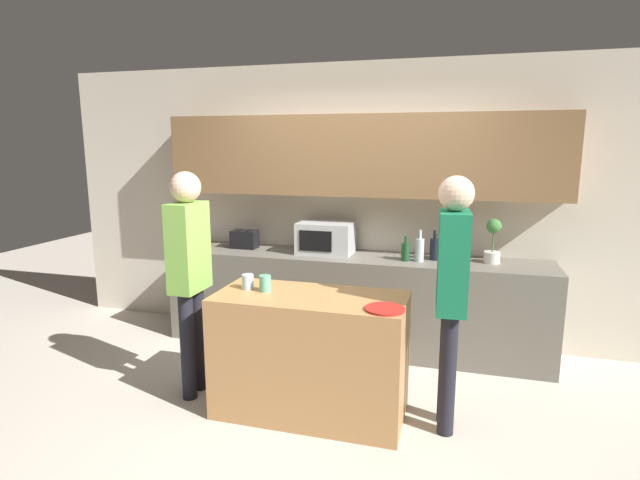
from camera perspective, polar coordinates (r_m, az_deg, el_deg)
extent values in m
plane|color=beige|center=(3.78, -1.04, -19.82)|extent=(14.00, 14.00, 0.00)
cube|color=beige|center=(4.97, 4.74, 4.16)|extent=(6.40, 0.08, 2.70)
cube|color=olive|center=(4.74, 4.36, 9.59)|extent=(3.74, 0.32, 0.75)
cube|color=#6B665B|center=(4.83, 3.76, -7.00)|extent=(3.60, 0.62, 0.90)
cube|color=#B27F4C|center=(3.68, -1.09, -12.94)|extent=(1.35, 0.63, 0.89)
cube|color=#B7BABC|center=(4.79, 0.69, 0.27)|extent=(0.52, 0.38, 0.30)
cube|color=black|center=(4.62, -0.54, -0.12)|extent=(0.31, 0.01, 0.19)
cube|color=black|center=(5.09, -8.61, 0.09)|extent=(0.26, 0.16, 0.18)
cube|color=black|center=(5.09, -9.16, 1.13)|extent=(0.02, 0.11, 0.01)
cube|color=black|center=(5.05, -8.13, 1.08)|extent=(0.02, 0.11, 0.01)
cylinder|color=silver|center=(4.66, 19.04, -1.89)|extent=(0.14, 0.14, 0.10)
cylinder|color=#38662D|center=(4.63, 19.15, -0.20)|extent=(0.01, 0.01, 0.18)
sphere|color=#3D7A38|center=(4.61, 19.26, 1.51)|extent=(0.13, 0.13, 0.13)
cylinder|color=#194723|center=(4.55, 9.75, -1.36)|extent=(0.08, 0.08, 0.16)
cylinder|color=#194723|center=(4.52, 9.79, 0.03)|extent=(0.03, 0.03, 0.06)
cylinder|color=silver|center=(4.54, 11.31, -1.14)|extent=(0.08, 0.08, 0.21)
cylinder|color=silver|center=(4.52, 11.38, 0.64)|extent=(0.03, 0.03, 0.08)
cylinder|color=black|center=(4.63, 12.93, -1.04)|extent=(0.08, 0.08, 0.20)
cylinder|color=black|center=(4.60, 13.00, 0.61)|extent=(0.03, 0.03, 0.08)
cylinder|color=maroon|center=(4.67, 14.34, -1.05)|extent=(0.07, 0.07, 0.19)
cylinder|color=maroon|center=(4.64, 14.42, 0.54)|extent=(0.03, 0.03, 0.07)
cylinder|color=maroon|center=(4.63, 15.66, -1.16)|extent=(0.06, 0.06, 0.20)
cylinder|color=maroon|center=(4.60, 15.75, 0.52)|extent=(0.02, 0.02, 0.08)
cylinder|color=red|center=(3.25, 7.42, -7.82)|extent=(0.26, 0.26, 0.01)
cylinder|color=#63B295|center=(3.62, -6.29, -4.95)|extent=(0.08, 0.08, 0.12)
cylinder|color=silver|center=(3.70, -8.25, -4.73)|extent=(0.09, 0.09, 0.11)
cylinder|color=black|center=(3.53, 14.38, -14.74)|extent=(0.11, 0.11, 0.84)
cylinder|color=black|center=(3.68, 14.30, -13.67)|extent=(0.11, 0.11, 0.84)
cube|color=#157047|center=(3.36, 14.94, -2.45)|extent=(0.21, 0.35, 0.67)
sphere|color=beige|center=(3.29, 15.32, 5.15)|extent=(0.23, 0.23, 0.23)
cylinder|color=black|center=(4.12, -13.72, -10.90)|extent=(0.11, 0.11, 0.84)
cylinder|color=black|center=(4.00, -14.89, -11.67)|extent=(0.11, 0.11, 0.84)
cube|color=#7EBA4A|center=(3.84, -14.82, -0.79)|extent=(0.19, 0.34, 0.67)
sphere|color=beige|center=(3.78, -15.15, 5.86)|extent=(0.23, 0.23, 0.23)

